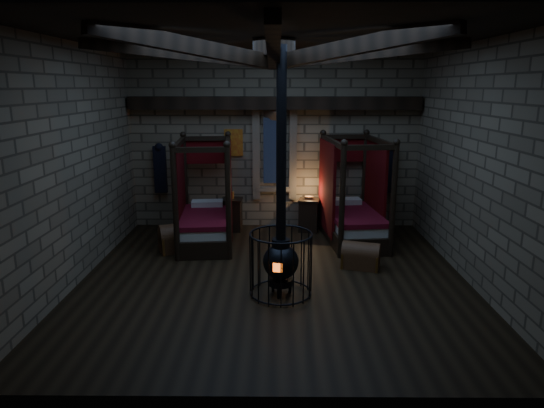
{
  "coord_description": "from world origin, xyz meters",
  "views": [
    {
      "loc": [
        0.04,
        -8.33,
        3.44
      ],
      "look_at": [
        -0.04,
        0.6,
        1.26
      ],
      "focal_mm": 32.0,
      "sensor_mm": 36.0,
      "label": 1
    }
  ],
  "objects_px": {
    "bed_left": "(206,218)",
    "bed_right": "(352,216)",
    "stove": "(281,258)",
    "trunk_left": "(179,238)",
    "trunk_right": "(361,256)"
  },
  "relations": [
    {
      "from": "bed_left",
      "to": "stove",
      "type": "distance_m",
      "value": 3.25
    },
    {
      "from": "bed_right",
      "to": "stove",
      "type": "height_order",
      "value": "stove"
    },
    {
      "from": "trunk_right",
      "to": "stove",
      "type": "distance_m",
      "value": 2.06
    },
    {
      "from": "bed_left",
      "to": "trunk_right",
      "type": "relative_size",
      "value": 2.84
    },
    {
      "from": "bed_right",
      "to": "stove",
      "type": "relative_size",
      "value": 0.57
    },
    {
      "from": "trunk_left",
      "to": "trunk_right",
      "type": "bearing_deg",
      "value": -37.66
    },
    {
      "from": "bed_left",
      "to": "trunk_right",
      "type": "distance_m",
      "value": 3.58
    },
    {
      "from": "trunk_left",
      "to": "trunk_right",
      "type": "relative_size",
      "value": 1.2
    },
    {
      "from": "bed_left",
      "to": "trunk_left",
      "type": "height_order",
      "value": "bed_left"
    },
    {
      "from": "trunk_left",
      "to": "stove",
      "type": "distance_m",
      "value": 3.13
    },
    {
      "from": "bed_right",
      "to": "trunk_right",
      "type": "xyz_separation_m",
      "value": [
        -0.09,
        -1.74,
        -0.34
      ]
    },
    {
      "from": "stove",
      "to": "bed_right",
      "type": "bearing_deg",
      "value": 72.31
    },
    {
      "from": "bed_left",
      "to": "stove",
      "type": "height_order",
      "value": "stove"
    },
    {
      "from": "bed_left",
      "to": "bed_right",
      "type": "distance_m",
      "value": 3.31
    },
    {
      "from": "trunk_left",
      "to": "trunk_right",
      "type": "height_order",
      "value": "trunk_left"
    }
  ]
}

